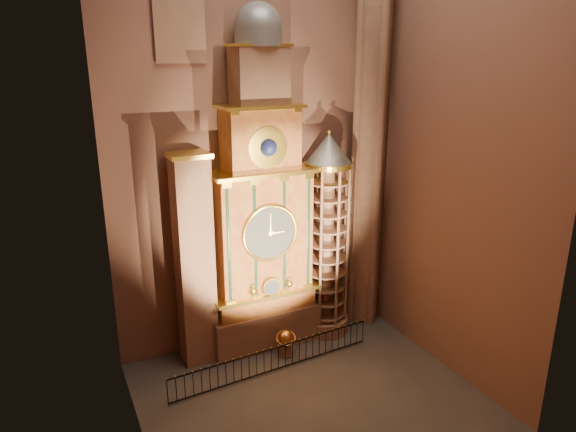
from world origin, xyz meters
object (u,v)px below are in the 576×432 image
astronomical_clock (262,220)px  celestial_globe (286,341)px  portrait_tower (194,261)px  iron_railing (275,359)px  stair_turret (327,238)px

astronomical_clock → celestial_globe: 6.10m
celestial_globe → astronomical_clock: bearing=105.6°
portrait_tower → iron_railing: bearing=-43.2°
celestial_globe → iron_railing: size_ratio=0.14×
stair_turret → iron_railing: 6.59m
astronomical_clock → stair_turret: 3.78m
portrait_tower → iron_railing: 5.94m
astronomical_clock → portrait_tower: bearing=179.7°
iron_railing → stair_turret: bearing=30.4°
astronomical_clock → portrait_tower: size_ratio=1.64×
stair_turret → iron_railing: bearing=-149.6°
stair_turret → astronomical_clock: bearing=175.7°
astronomical_clock → iron_railing: bearing=-102.0°
portrait_tower → celestial_globe: 6.04m
stair_turret → celestial_globe: bearing=-154.7°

